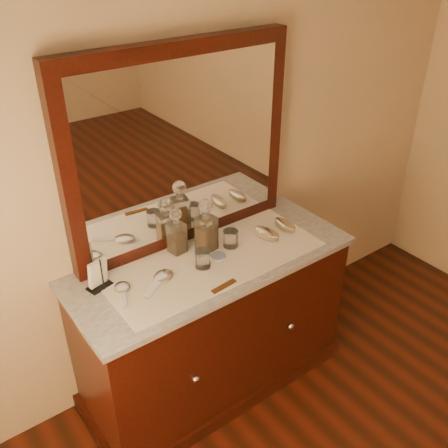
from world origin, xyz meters
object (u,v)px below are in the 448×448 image
(mirror_frame, at_px, (181,149))
(brush_near, at_px, (267,233))
(decanter_right, at_px, (206,230))
(brush_far, at_px, (285,225))
(dresser_cabinet, at_px, (213,325))
(hand_mirror_inner, at_px, (162,278))
(decanter_left, at_px, (177,235))
(pin_dish, at_px, (218,257))
(hand_mirror_outer, at_px, (123,289))
(napkin_rack, at_px, (98,275))
(comb, at_px, (224,286))

(mirror_frame, xyz_separation_m, brush_near, (0.34, -0.26, -0.47))
(decanter_right, distance_m, brush_far, 0.47)
(dresser_cabinet, xyz_separation_m, brush_near, (0.34, -0.01, 0.47))
(dresser_cabinet, height_order, hand_mirror_inner, hand_mirror_inner)
(decanter_right, bearing_deg, decanter_left, 153.02)
(pin_dish, distance_m, hand_mirror_outer, 0.50)
(napkin_rack, bearing_deg, pin_dish, -13.70)
(comb, xyz_separation_m, decanter_left, (-0.02, 0.37, 0.09))
(napkin_rack, bearing_deg, brush_near, -8.66)
(dresser_cabinet, xyz_separation_m, decanter_left, (-0.11, 0.15, 0.54))
(mirror_frame, height_order, decanter_left, mirror_frame)
(hand_mirror_inner, bearing_deg, pin_dish, -2.07)
(napkin_rack, distance_m, decanter_left, 0.44)
(dresser_cabinet, bearing_deg, hand_mirror_outer, 176.44)
(comb, bearing_deg, pin_dish, 55.04)
(mirror_frame, xyz_separation_m, hand_mirror_outer, (-0.47, -0.22, -0.49))
(dresser_cabinet, bearing_deg, pin_dish, -31.32)
(dresser_cabinet, bearing_deg, mirror_frame, 90.00)
(comb, xyz_separation_m, hand_mirror_outer, (-0.38, 0.25, 0.00))
(brush_far, distance_m, hand_mirror_outer, 0.95)
(dresser_cabinet, xyz_separation_m, decanter_right, (0.03, 0.08, 0.55))
(napkin_rack, distance_m, brush_far, 1.03)
(decanter_right, xyz_separation_m, hand_mirror_inner, (-0.31, -0.09, -0.10))
(decanter_left, distance_m, decanter_right, 0.15)
(hand_mirror_outer, height_order, hand_mirror_inner, hand_mirror_inner)
(comb, relative_size, hand_mirror_inner, 0.62)
(mirror_frame, relative_size, comb, 8.93)
(comb, relative_size, napkin_rack, 0.80)
(dresser_cabinet, xyz_separation_m, comb, (-0.09, -0.22, 0.45))
(dresser_cabinet, xyz_separation_m, napkin_rack, (-0.54, 0.12, 0.51))
(mirror_frame, bearing_deg, brush_near, -36.94)
(mirror_frame, relative_size, brush_far, 7.94)
(napkin_rack, height_order, hand_mirror_outer, napkin_rack)
(hand_mirror_outer, bearing_deg, brush_far, -2.11)
(brush_near, xyz_separation_m, hand_mirror_outer, (-0.81, 0.04, -0.01))
(decanter_left, height_order, hand_mirror_inner, decanter_left)
(brush_far, relative_size, hand_mirror_inner, 0.70)
(brush_far, bearing_deg, mirror_frame, 152.37)
(hand_mirror_inner, bearing_deg, mirror_frame, 40.87)
(brush_near, height_order, hand_mirror_outer, brush_near)
(decanter_left, xyz_separation_m, brush_far, (0.59, -0.16, -0.07))
(pin_dish, xyz_separation_m, decanter_right, (-0.00, 0.10, 0.10))
(mirror_frame, bearing_deg, hand_mirror_outer, -155.43)
(pin_dish, relative_size, decanter_right, 0.27)
(dresser_cabinet, height_order, brush_far, brush_far)
(decanter_left, height_order, brush_far, decanter_left)
(decanter_left, relative_size, brush_near, 1.48)
(brush_far, xyz_separation_m, hand_mirror_inner, (-0.77, 0.00, -0.01))
(decanter_right, relative_size, brush_near, 1.70)
(napkin_rack, bearing_deg, decanter_right, -3.88)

